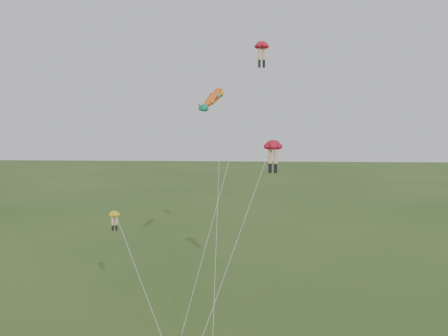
{
  "coord_description": "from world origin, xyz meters",
  "views": [
    {
      "loc": [
        4.02,
        -34.61,
        15.97
      ],
      "look_at": [
        1.64,
        6.0,
        11.9
      ],
      "focal_mm": 40.0,
      "sensor_mm": 36.0,
      "label": 1
    }
  ],
  "objects": [
    {
      "name": "fish_kite",
      "position": [
        0.63,
        7.9,
        17.56
      ],
      "size": [
        2.32,
        9.9,
        18.78
      ],
      "rotation": [
        0.59,
        0.0,
        -0.66
      ],
      "color": "#FFA420",
      "rests_on": "ground"
    },
    {
      "name": "legs_kite_yellow",
      "position": [
        -6.3,
        2.1,
        8.14
      ],
      "size": [
        5.73,
        6.23,
        8.94
      ],
      "rotation": [
        0.0,
        0.0,
        0.19
      ],
      "color": "gold",
      "rests_on": "ground"
    },
    {
      "name": "legs_kite_red_mid",
      "position": [
        5.5,
        4.36,
        13.53
      ],
      "size": [
        6.42,
        9.12,
        14.29
      ],
      "rotation": [
        0.0,
        0.0,
        -0.35
      ],
      "color": "#B7122A",
      "rests_on": "ground"
    },
    {
      "name": "legs_kite_red_high",
      "position": [
        4.57,
        8.94,
        21.57
      ],
      "size": [
        6.76,
        10.3,
        22.57
      ],
      "rotation": [
        0.0,
        0.0,
        0.27
      ],
      "color": "#B7122A",
      "rests_on": "ground"
    }
  ]
}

